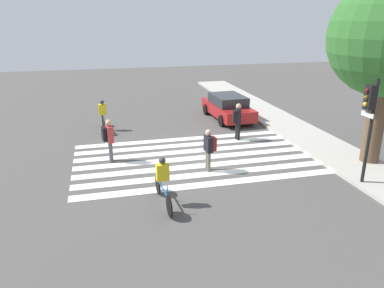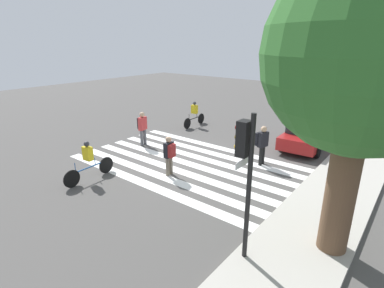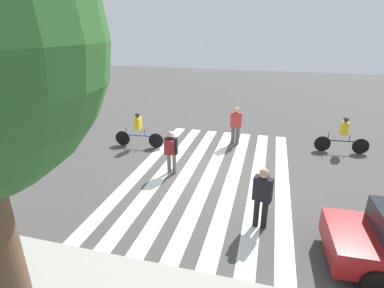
# 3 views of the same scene
# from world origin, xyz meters

# --- Properties ---
(ground_plane) EXTENTS (60.00, 60.00, 0.00)m
(ground_plane) POSITION_xyz_m (0.00, 0.00, 0.00)
(ground_plane) COLOR #4C4947
(sidewalk_curb) EXTENTS (36.00, 2.50, 0.14)m
(sidewalk_curb) POSITION_xyz_m (0.00, 6.25, 0.07)
(sidewalk_curb) COLOR #ADA89E
(sidewalk_curb) RESTS_ON ground_plane
(crosswalk_stripes) EXTENTS (5.84, 10.00, 0.01)m
(crosswalk_stripes) POSITION_xyz_m (-0.00, 0.00, 0.00)
(crosswalk_stripes) COLOR white
(crosswalk_stripes) RESTS_ON ground_plane
(traffic_light) EXTENTS (0.60, 0.50, 3.88)m
(traffic_light) POSITION_xyz_m (4.10, 5.16, 2.72)
(traffic_light) COLOR black
(traffic_light) RESTS_ON ground_plane
(street_tree) EXTENTS (4.49, 4.49, 7.33)m
(street_tree) POSITION_xyz_m (2.36, 6.95, 5.02)
(street_tree) COLOR brown
(street_tree) RESTS_ON ground_plane
(pedestrian_adult_yellow_jacket) EXTENTS (0.49, 0.42, 1.70)m
(pedestrian_adult_yellow_jacket) POSITION_xyz_m (1.45, 0.30, 1.00)
(pedestrian_adult_yellow_jacket) COLOR #6B6051
(pedestrian_adult_yellow_jacket) RESTS_ON ground_plane
(pedestrian_adult_blue_shirt) EXTENTS (0.54, 0.50, 1.82)m
(pedestrian_adult_blue_shirt) POSITION_xyz_m (-1.99, 2.75, 1.06)
(pedestrian_adult_blue_shirt) COLOR black
(pedestrian_adult_blue_shirt) RESTS_ON ground_plane
(pedestrian_adult_tall_backpack) EXTENTS (0.54, 0.49, 1.82)m
(pedestrian_adult_tall_backpack) POSITION_xyz_m (-0.52, -3.47, 1.07)
(pedestrian_adult_tall_backpack) COLOR #4C4C51
(pedestrian_adult_tall_backpack) RESTS_ON ground_plane
(cyclist_near_curb) EXTENTS (2.29, 0.41, 1.64)m
(cyclist_near_curb) POSITION_xyz_m (-5.22, -3.61, 0.87)
(cyclist_near_curb) COLOR black
(cyclist_near_curb) RESTS_ON ground_plane
(cyclist_mid_street) EXTENTS (2.36, 0.41, 1.65)m
(cyclist_mid_street) POSITION_xyz_m (3.79, -1.94, 0.87)
(cyclist_mid_street) COLOR black
(cyclist_mid_street) RESTS_ON ground_plane
(car_parked_far_curb) EXTENTS (4.48, 2.12, 1.43)m
(car_parked_far_curb) POSITION_xyz_m (-5.78, 3.58, 0.74)
(car_parked_far_curb) COLOR maroon
(car_parked_far_curb) RESTS_ON ground_plane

